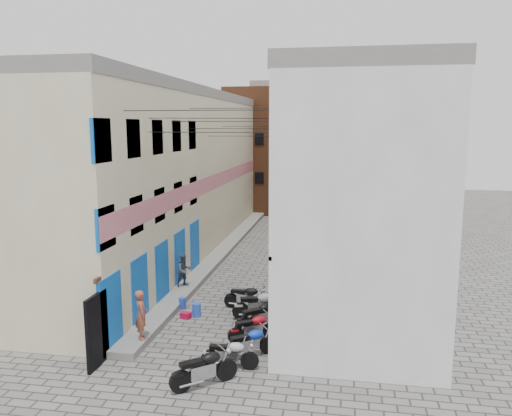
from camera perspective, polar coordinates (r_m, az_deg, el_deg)
The scene contains 21 objects.
ground at distance 15.62m, azimuth -8.16°, elevation -17.46°, with size 90.00×90.00×0.00m, color #5D5B58.
plinth at distance 27.87m, azimuth -3.87°, elevation -4.97°, with size 0.90×26.00×0.25m, color slate.
building_left at distance 27.93m, azimuth -9.85°, elevation 4.05°, with size 5.10×27.00×9.00m.
building_right at distance 26.33m, azimuth 11.12°, elevation 3.71°, with size 5.94×26.00×9.00m.
building_far_brick_left at distance 41.76m, azimuth 1.08°, elevation 6.60°, with size 6.00×6.00×10.00m, color brown.
building_far_brick_right at distance 43.34m, azimuth 8.07°, elevation 5.29°, with size 5.00×6.00×8.00m, color brown.
building_far_concrete at distance 47.44m, azimuth 4.63°, elevation 7.51°, with size 8.00×5.00×11.00m, color slate.
far_shopfront at distance 39.10m, azimuth 3.32°, elevation 0.80°, with size 2.00×0.30×2.40m, color black.
overhead_wires at distance 21.33m, azimuth -2.14°, elevation 9.64°, with size 5.80×13.02×1.32m.
motorcycle_a at distance 14.26m, azimuth -5.98°, elevation -17.59°, with size 0.62×1.98×1.14m, color black, non-canonical shape.
motorcycle_b at distance 15.15m, azimuth -3.03°, elevation -16.17°, with size 0.54×1.71×0.99m, color #AEAEB3, non-canonical shape.
motorcycle_c at distance 15.80m, azimuth -0.68°, elevation -14.98°, with size 0.56×1.76×1.02m, color blue, non-canonical shape.
motorcycle_d at distance 16.83m, azimuth -0.26°, elevation -13.38°, with size 0.56×1.78×1.03m, color #9F0B14, non-canonical shape.
motorcycle_e at distance 17.64m, azimuth 0.56°, elevation -12.07°, with size 0.63×1.99×1.15m, color black, non-canonical shape.
motorcycle_f at distance 18.64m, azimuth 0.37°, elevation -10.86°, with size 0.63×2.00×1.16m, color #9C9CA1, non-canonical shape.
motorcycle_g at distance 19.60m, azimuth -1.07°, elevation -10.00°, with size 0.57×1.80×1.04m, color black, non-canonical shape.
person_a at distance 16.73m, azimuth -12.98°, elevation -11.78°, with size 0.59×0.39×1.61m, color #9E4F39.
person_b at distance 21.59m, azimuth -8.20°, elevation -7.05°, with size 0.68×0.53×1.41m, color #343F4F.
water_jug_near at distance 19.07m, azimuth -6.81°, elevation -11.48°, with size 0.33×0.33×0.51m, color blue.
water_jug_far at distance 19.91m, azimuth -8.40°, elevation -10.71°, with size 0.28×0.28×0.44m, color blue.
red_crate at distance 19.00m, azimuth -8.03°, elevation -12.06°, with size 0.36×0.27×0.22m, color #B50C34.
Camera 1 is at (4.48, -13.21, 7.03)m, focal length 35.00 mm.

